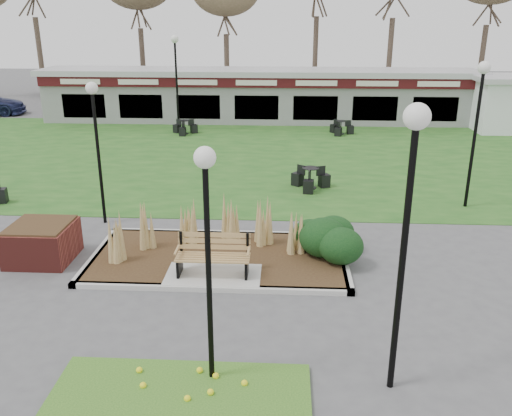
# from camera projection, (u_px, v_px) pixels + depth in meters

# --- Properties ---
(ground) EXTENTS (100.00, 100.00, 0.00)m
(ground) POSITION_uv_depth(u_px,v_px,m) (213.00, 282.00, 12.46)
(ground) COLOR #515154
(ground) RESTS_ON ground
(lawn) EXTENTS (34.00, 16.00, 0.02)m
(lawn) POSITION_uv_depth(u_px,v_px,m) (248.00, 154.00, 23.73)
(lawn) COLOR #1F551B
(lawn) RESTS_ON ground
(planting_bed) EXTENTS (6.75, 3.40, 1.27)m
(planting_bed) POSITION_uv_depth(u_px,v_px,m) (270.00, 245.00, 13.54)
(planting_bed) COLOR #382216
(planting_bed) RESTS_ON ground
(park_bench) EXTENTS (1.70, 0.66, 0.93)m
(park_bench) POSITION_uv_depth(u_px,v_px,m) (213.00, 254.00, 12.50)
(park_bench) COLOR #AE7F4F
(park_bench) RESTS_ON ground
(brick_planter) EXTENTS (1.50, 1.50, 0.95)m
(brick_planter) POSITION_uv_depth(u_px,v_px,m) (42.00, 242.00, 13.47)
(brick_planter) COLOR maroon
(brick_planter) RESTS_ON ground
(food_pavilion) EXTENTS (24.60, 3.40, 2.90)m
(food_pavilion) POSITION_uv_depth(u_px,v_px,m) (258.00, 95.00, 30.72)
(food_pavilion) COLOR gray
(food_pavilion) RESTS_ON ground
(lamp_post_near_left) EXTENTS (0.39, 0.39, 4.68)m
(lamp_post_near_left) POSITION_uv_depth(u_px,v_px,m) (410.00, 191.00, 7.84)
(lamp_post_near_left) COLOR black
(lamp_post_near_left) RESTS_ON ground
(lamp_post_near_right) EXTENTS (0.33, 0.33, 4.03)m
(lamp_post_near_right) POSITION_uv_depth(u_px,v_px,m) (207.00, 217.00, 8.16)
(lamp_post_near_right) COLOR black
(lamp_post_near_right) RESTS_ON ground
(lamp_post_mid_left) EXTENTS (0.34, 0.34, 4.09)m
(lamp_post_mid_left) POSITION_uv_depth(u_px,v_px,m) (95.00, 122.00, 15.03)
(lamp_post_mid_left) COLOR black
(lamp_post_mid_left) RESTS_ON ground
(lamp_post_mid_right) EXTENTS (0.38, 0.38, 4.53)m
(lamp_post_mid_right) POSITION_uv_depth(u_px,v_px,m) (479.00, 103.00, 16.22)
(lamp_post_mid_right) COLOR black
(lamp_post_mid_right) RESTS_ON ground
(lamp_post_far_left) EXTENTS (0.40, 0.40, 4.83)m
(lamp_post_far_left) POSITION_uv_depth(u_px,v_px,m) (176.00, 62.00, 27.45)
(lamp_post_far_left) COLOR black
(lamp_post_far_left) RESTS_ON ground
(bistro_set_b) EXTENTS (1.40, 1.31, 0.75)m
(bistro_set_b) POSITION_uv_depth(u_px,v_px,m) (310.00, 181.00, 19.02)
(bistro_set_b) COLOR black
(bistro_set_b) RESTS_ON ground
(bistro_set_c) EXTENTS (1.31, 1.14, 0.70)m
(bistro_set_c) POSITION_uv_depth(u_px,v_px,m) (185.00, 129.00, 27.70)
(bistro_set_c) COLOR black
(bistro_set_c) RESTS_ON ground
(bistro_set_d) EXTENTS (1.21, 1.27, 0.68)m
(bistro_set_d) POSITION_uv_depth(u_px,v_px,m) (341.00, 130.00, 27.62)
(bistro_set_d) COLOR black
(bistro_set_d) RESTS_ON ground
(car_silver) EXTENTS (4.95, 2.22, 1.65)m
(car_silver) POSITION_uv_depth(u_px,v_px,m) (99.00, 89.00, 38.15)
(car_silver) COLOR #AAAAAF
(car_silver) RESTS_ON ground
(car_black) EXTENTS (4.95, 2.67, 1.55)m
(car_black) POSITION_uv_depth(u_px,v_px,m) (133.00, 92.00, 36.95)
(car_black) COLOR black
(car_black) RESTS_ON ground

